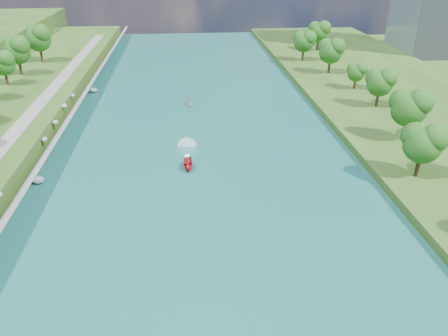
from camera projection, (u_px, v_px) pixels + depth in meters
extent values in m
plane|color=#2D5119|center=(204.00, 215.00, 60.41)|extent=(260.00, 260.00, 0.00)
cube|color=#196057|center=(198.00, 154.00, 78.11)|extent=(55.00, 240.00, 0.10)
cube|color=slate|center=(48.00, 150.00, 75.17)|extent=(3.54, 236.00, 4.05)
ellipsoid|color=gray|center=(38.00, 180.00, 67.86)|extent=(1.89, 1.52, 1.26)
ellipsoid|color=gray|center=(45.00, 139.00, 76.56)|extent=(0.91, 1.18, 0.72)
ellipsoid|color=gray|center=(55.00, 122.00, 83.31)|extent=(1.18, 1.24, 0.83)
ellipsoid|color=gray|center=(64.00, 106.00, 91.13)|extent=(1.25, 1.40, 0.96)
ellipsoid|color=gray|center=(73.00, 95.00, 97.48)|extent=(1.02, 0.95, 0.78)
ellipsoid|color=gray|center=(94.00, 90.00, 110.17)|extent=(1.90, 1.66, 1.20)
cube|color=gray|center=(6.00, 142.00, 73.82)|extent=(3.00, 200.00, 0.10)
ellipsoid|color=#195015|center=(3.00, 65.00, 102.33)|extent=(5.81, 5.81, 9.69)
ellipsoid|color=#195015|center=(17.00, 52.00, 109.88)|extent=(6.95, 6.95, 11.59)
ellipsoid|color=#195015|center=(39.00, 40.00, 122.30)|extent=(7.38, 7.38, 12.29)
ellipsoid|color=#195015|center=(422.00, 146.00, 65.09)|extent=(6.14, 6.14, 10.23)
ellipsoid|color=#195015|center=(409.00, 110.00, 77.55)|extent=(6.76, 6.76, 11.26)
ellipsoid|color=#195015|center=(380.00, 84.00, 94.17)|extent=(6.02, 6.02, 10.03)
ellipsoid|color=#195015|center=(356.00, 73.00, 106.60)|extent=(4.65, 4.65, 7.75)
ellipsoid|color=#195015|center=(331.00, 53.00, 118.91)|extent=(6.78, 6.78, 11.30)
ellipsoid|color=#195015|center=(304.00, 43.00, 132.33)|extent=(6.43, 6.43, 10.72)
ellipsoid|color=#195015|center=(319.00, 33.00, 145.19)|extent=(6.83, 6.83, 11.38)
imported|color=red|center=(188.00, 164.00, 72.46)|extent=(1.59, 3.89, 1.48)
imported|color=#66605B|center=(185.00, 163.00, 71.89)|extent=(0.68, 0.57, 1.59)
imported|color=#66605B|center=(191.00, 161.00, 72.76)|extent=(0.97, 0.97, 1.58)
cube|color=white|center=(187.00, 160.00, 75.45)|extent=(0.90, 5.00, 0.06)
imported|color=#9C9EA5|center=(189.00, 104.00, 101.26)|extent=(2.51, 3.12, 0.57)
imported|color=#66605B|center=(188.00, 102.00, 100.97)|extent=(0.79, 0.66, 1.38)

